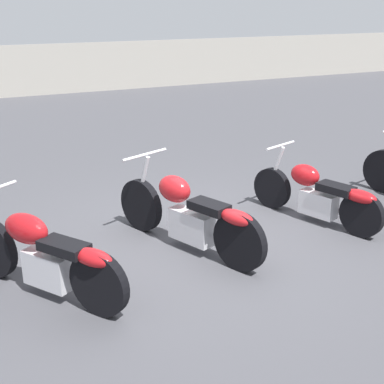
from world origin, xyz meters
TOP-DOWN VIEW (x-y plane):
  - ground_plane at (0.00, 0.00)m, footprint 60.00×60.00m
  - fence_back at (0.00, 11.53)m, footprint 40.00×0.04m
  - motorcycle_slot_1 at (-1.84, -0.49)m, footprint 1.25×1.80m
  - motorcycle_slot_2 at (-0.11, -0.15)m, footprint 1.06×2.13m
  - motorcycle_slot_3 at (1.77, -0.13)m, footprint 0.86×1.88m

SIDE VIEW (x-z plane):
  - ground_plane at x=0.00m, z-range 0.00..0.00m
  - motorcycle_slot_3 at x=1.77m, z-range -0.09..0.86m
  - motorcycle_slot_1 at x=-1.84m, z-range -0.07..0.94m
  - motorcycle_slot_2 at x=-0.11m, z-range -0.08..0.96m
  - fence_back at x=0.00m, z-range 0.00..1.52m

